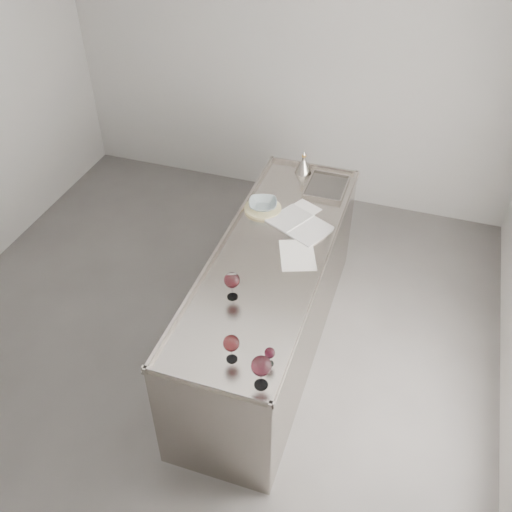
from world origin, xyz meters
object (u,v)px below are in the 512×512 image
(wine_glass_small, at_px, (270,353))
(ceramic_bowl, at_px, (263,204))
(wine_glass_right, at_px, (261,367))
(counter, at_px, (271,301))
(wine_glass_left, at_px, (232,281))
(wine_glass_middle, at_px, (231,344))
(wine_funnel, at_px, (303,166))
(notebook, at_px, (300,225))

(wine_glass_small, xyz_separation_m, ceramic_bowl, (-0.49, 1.40, -0.04))
(wine_glass_right, xyz_separation_m, ceramic_bowl, (-0.49, 1.55, -0.11))
(counter, relative_size, wine_glass_left, 12.33)
(wine_glass_middle, distance_m, wine_funnel, 2.05)
(wine_glass_right, xyz_separation_m, notebook, (-0.17, 1.45, -0.15))
(counter, distance_m, ceramic_bowl, 0.73)
(wine_glass_left, relative_size, wine_glass_middle, 1.07)
(counter, bearing_deg, wine_glass_middle, -86.28)
(counter, height_order, wine_glass_left, wine_glass_left)
(ceramic_bowl, bearing_deg, wine_glass_middle, -78.97)
(wine_glass_left, height_order, wine_glass_small, wine_glass_left)
(wine_glass_left, bearing_deg, wine_glass_small, -48.81)
(counter, xyz_separation_m, wine_glass_right, (0.27, -1.08, 0.62))
(notebook, bearing_deg, ceramic_bowl, -170.67)
(notebook, xyz_separation_m, ceramic_bowl, (-0.32, 0.10, 0.04))
(notebook, bearing_deg, wine_glass_right, -56.17)
(wine_glass_small, height_order, notebook, wine_glass_small)
(wine_glass_middle, relative_size, wine_glass_right, 0.84)
(wine_glass_middle, xyz_separation_m, wine_glass_right, (0.21, -0.12, 0.02))
(ceramic_bowl, bearing_deg, wine_funnel, 75.63)
(wine_glass_left, bearing_deg, wine_glass_middle, -70.15)
(wine_glass_middle, bearing_deg, counter, 93.72)
(wine_glass_small, xyz_separation_m, notebook, (-0.17, 1.30, -0.08))
(wine_glass_right, bearing_deg, counter, 104.27)
(counter, relative_size, ceramic_bowl, 11.26)
(wine_glass_small, bearing_deg, counter, 106.49)
(wine_glass_right, relative_size, wine_funnel, 1.05)
(counter, bearing_deg, wine_funnel, 93.31)
(wine_glass_right, distance_m, ceramic_bowl, 1.63)
(wine_glass_middle, bearing_deg, notebook, 88.20)
(wine_glass_left, height_order, wine_funnel, wine_funnel)
(wine_glass_right, height_order, notebook, wine_glass_right)
(wine_glass_small, height_order, wine_funnel, wine_funnel)
(wine_glass_left, relative_size, ceramic_bowl, 0.91)
(wine_glass_left, distance_m, notebook, 0.90)
(counter, distance_m, notebook, 0.61)
(wine_glass_middle, distance_m, ceramic_bowl, 1.47)
(wine_glass_right, height_order, ceramic_bowl, wine_glass_right)
(wine_glass_small, bearing_deg, wine_glass_left, 131.19)
(notebook, bearing_deg, wine_glass_small, -55.39)
(notebook, bearing_deg, wine_glass_middle, -64.67)
(wine_glass_small, bearing_deg, notebook, 97.47)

